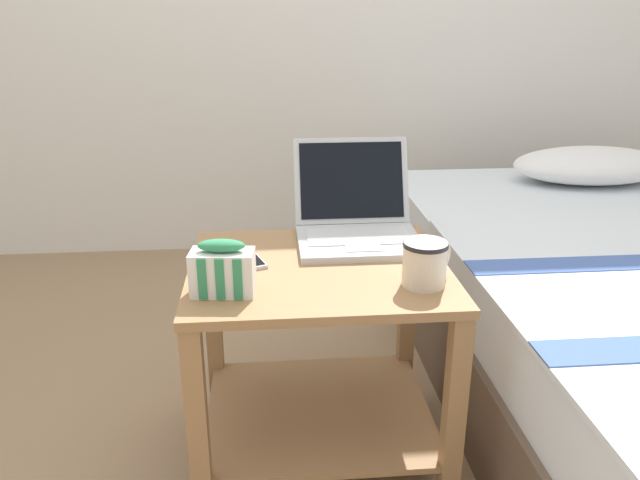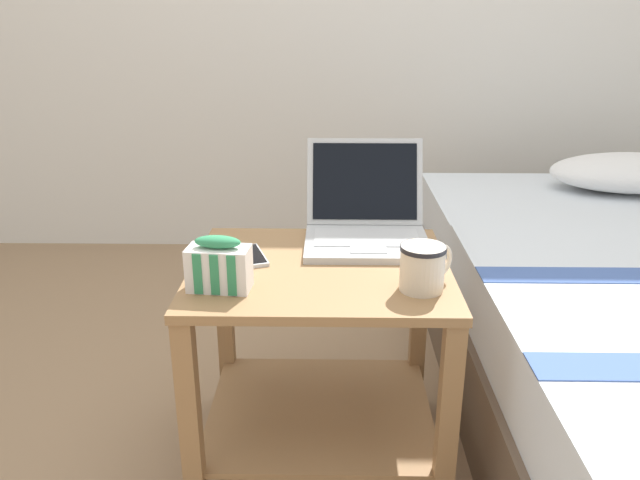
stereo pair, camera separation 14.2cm
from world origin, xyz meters
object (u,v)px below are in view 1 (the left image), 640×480
laptop (357,221)px  snack_bag (223,270)px  mug_front_left (426,261)px  cell_phone (245,259)px

laptop → snack_bag: (-0.33, -0.32, 0.01)m
laptop → mug_front_left: 0.33m
cell_phone → mug_front_left: bearing=-23.7°
snack_bag → cell_phone: 0.19m
snack_bag → cell_phone: (0.04, 0.18, -0.05)m
mug_front_left → snack_bag: snack_bag is taller
mug_front_left → snack_bag: size_ratio=0.89×
laptop → cell_phone: (-0.29, -0.14, -0.04)m
mug_front_left → cell_phone: 0.44m
snack_bag → cell_phone: snack_bag is taller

